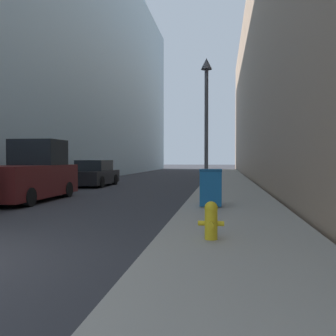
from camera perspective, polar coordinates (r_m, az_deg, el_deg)
The scene contains 8 objects.
sidewalk_right at distance 22.54m, azimuth 9.15°, elevation -2.51°, with size 3.13×60.00×0.15m.
building_left_glass at distance 35.37m, azimuth -18.84°, elevation 15.95°, with size 12.00×60.00×21.06m.
building_right_stone at distance 32.14m, azimuth 23.13°, elevation 12.55°, with size 12.00×60.00×15.76m.
fire_hydrant at distance 6.85m, azimuth 6.58°, elevation -7.79°, with size 0.47×0.36×0.69m.
trash_bin at distance 11.50m, azimuth 6.56°, elevation -2.93°, with size 0.67×0.68×1.14m.
lamppost at distance 15.05m, azimuth 5.87°, elevation 8.67°, with size 0.44×0.44×5.43m.
pickup_truck at distance 15.30m, azimuth -20.33°, elevation -1.05°, with size 2.08×5.04×2.37m.
parked_sedan_near at distance 22.45m, azimuth -11.15°, elevation -0.92°, with size 1.90×4.40×1.53m.
Camera 1 is at (4.94, -4.49, 1.60)m, focal length 40.00 mm.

